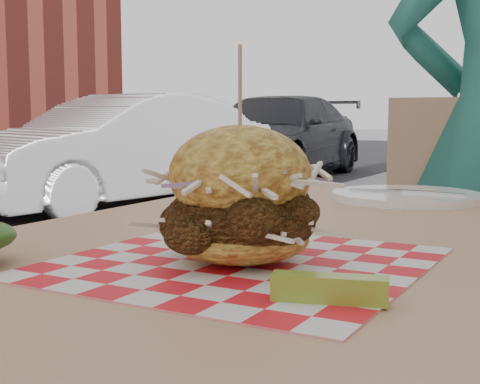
{
  "coord_description": "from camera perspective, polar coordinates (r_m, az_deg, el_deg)",
  "views": [
    {
      "loc": [
        0.62,
        -1.06,
        0.9
      ],
      "look_at": [
        0.29,
        -0.46,
        0.82
      ],
      "focal_mm": 50.0,
      "sensor_mm": 36.0,
      "label": 1
    }
  ],
  "objects": [
    {
      "name": "patio_table",
      "position": [
        0.87,
        6.62,
        -8.86
      ],
      "size": [
        0.8,
        1.2,
        0.75
      ],
      "color": "tan",
      "rests_on": "ground"
    },
    {
      "name": "place_setting",
      "position": [
        1.25,
        14.04,
        -0.35
      ],
      "size": [
        0.27,
        0.27,
        0.02
      ],
      "color": "white",
      "rests_on": "patio_table"
    },
    {
      "name": "pickle_spear",
      "position": [
        0.56,
        7.65,
        -8.16
      ],
      "size": [
        0.1,
        0.05,
        0.02
      ],
      "primitive_type": "cube",
      "rotation": [
        0.0,
        0.0,
        0.28
      ],
      "color": "#83A32F",
      "rests_on": "paper_liner"
    },
    {
      "name": "car_white",
      "position": [
        6.69,
        -10.18,
        3.51
      ],
      "size": [
        1.79,
        3.54,
        1.11
      ],
      "primitive_type": "imported",
      "rotation": [
        0.0,
        0.0,
        -0.19
      ],
      "color": "silver",
      "rests_on": "ground"
    },
    {
      "name": "sandwich",
      "position": [
        0.69,
        0.0,
        -0.94
      ],
      "size": [
        0.2,
        0.2,
        0.22
      ],
      "color": "gold",
      "rests_on": "paper_liner"
    },
    {
      "name": "car_dark",
      "position": [
        9.63,
        3.02,
        4.73
      ],
      "size": [
        1.94,
        4.2,
        1.19
      ],
      "primitive_type": "imported",
      "rotation": [
        0.0,
        0.0,
        0.07
      ],
      "color": "black",
      "rests_on": "ground"
    },
    {
      "name": "patio_chair",
      "position": [
        1.77,
        17.83,
        -5.17
      ],
      "size": [
        0.46,
        0.47,
        0.95
      ],
      "rotation": [
        0.0,
        0.0,
        0.1
      ],
      "color": "tan",
      "rests_on": "ground"
    },
    {
      "name": "paper_liner",
      "position": [
        0.7,
        0.0,
        -6.04
      ],
      "size": [
        0.36,
        0.36,
        0.0
      ],
      "primitive_type": "cube",
      "color": "red",
      "rests_on": "patio_table"
    }
  ]
}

